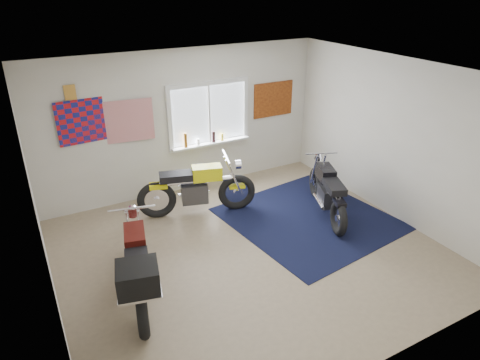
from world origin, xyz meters
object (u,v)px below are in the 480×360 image
navy_rug (309,218)px  black_chrome_bike (327,192)px  yellow_triumph (197,189)px  maroon_tourer (138,268)px

navy_rug → black_chrome_bike: bearing=0.1°
yellow_triumph → black_chrome_bike: bearing=-13.5°
black_chrome_bike → maroon_tourer: (-3.54, -0.68, 0.11)m
black_chrome_bike → maroon_tourer: bearing=122.6°
navy_rug → maroon_tourer: (-3.17, -0.68, 0.54)m
navy_rug → maroon_tourer: maroon_tourer is taller
navy_rug → black_chrome_bike: black_chrome_bike is taller
navy_rug → yellow_triumph: size_ratio=1.27×
navy_rug → yellow_triumph: yellow_triumph is taller
yellow_triumph → maroon_tourer: 2.39m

